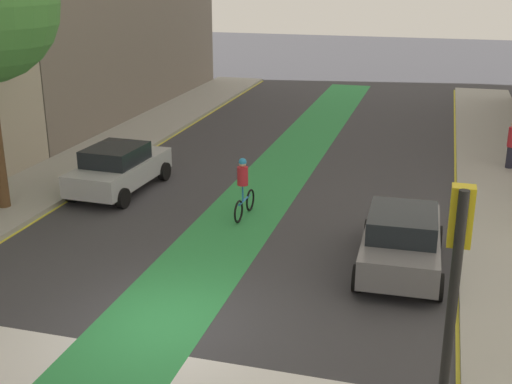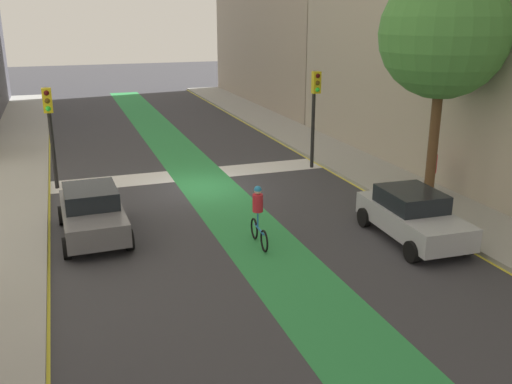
% 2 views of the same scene
% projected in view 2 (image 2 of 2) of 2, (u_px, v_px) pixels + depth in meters
% --- Properties ---
extents(ground_plane, '(120.00, 120.00, 0.00)m').
position_uv_depth(ground_plane, '(203.00, 187.00, 22.96)').
color(ground_plane, '#38383D').
extents(bike_lane_paint, '(2.40, 60.00, 0.01)m').
position_uv_depth(bike_lane_paint, '(209.00, 186.00, 23.04)').
color(bike_lane_paint, '#2D8C47').
rests_on(bike_lane_paint, ground_plane).
extents(crosswalk_band, '(12.00, 1.80, 0.01)m').
position_uv_depth(crosswalk_band, '(192.00, 174.00, 24.76)').
color(crosswalk_band, silver).
rests_on(crosswalk_band, ground_plane).
extents(sidewalk_left, '(3.00, 60.00, 0.15)m').
position_uv_depth(sidewalk_left, '(365.00, 169.00, 25.30)').
color(sidewalk_left, '#9E9E99').
rests_on(sidewalk_left, ground_plane).
extents(curb_stripe_left, '(0.16, 60.00, 0.01)m').
position_uv_depth(curb_stripe_left, '(335.00, 174.00, 24.85)').
color(curb_stripe_left, yellow).
rests_on(curb_stripe_left, ground_plane).
extents(sidewalk_right, '(3.00, 60.00, 0.15)m').
position_uv_depth(sidewalk_right, '(5.00, 205.00, 20.59)').
color(sidewalk_right, '#9E9E99').
rests_on(sidewalk_right, ground_plane).
extents(curb_stripe_right, '(0.16, 60.00, 0.01)m').
position_uv_depth(curb_stripe_right, '(48.00, 203.00, 21.08)').
color(curb_stripe_right, yellow).
rests_on(curb_stripe_right, ground_plane).
extents(traffic_signal_near_right, '(0.35, 0.52, 4.07)m').
position_uv_depth(traffic_signal_near_right, '(49.00, 119.00, 21.86)').
color(traffic_signal_near_right, black).
rests_on(traffic_signal_near_right, ground_plane).
extents(traffic_signal_near_left, '(0.35, 0.52, 4.37)m').
position_uv_depth(traffic_signal_near_left, '(315.00, 101.00, 24.87)').
color(traffic_signal_near_left, black).
rests_on(traffic_signal_near_left, ground_plane).
extents(car_grey_right_far, '(2.11, 4.25, 1.57)m').
position_uv_depth(car_grey_right_far, '(92.00, 212.00, 17.73)').
color(car_grey_right_far, slate).
rests_on(car_grey_right_far, ground_plane).
extents(car_silver_left_far, '(2.18, 4.28, 1.57)m').
position_uv_depth(car_silver_left_far, '(412.00, 215.00, 17.46)').
color(car_silver_left_far, '#B2B7BF').
rests_on(car_silver_left_far, ground_plane).
extents(cyclist_in_lane, '(0.32, 1.73, 1.86)m').
position_uv_depth(cyclist_in_lane, '(258.00, 214.00, 17.04)').
color(cyclist_in_lane, black).
rests_on(cyclist_in_lane, ground_plane).
extents(pedestrian_sidewalk_left_a, '(0.34, 0.34, 1.76)m').
position_uv_depth(pedestrian_sidewalk_left_a, '(432.00, 170.00, 21.50)').
color(pedestrian_sidewalk_left_a, '#262638').
rests_on(pedestrian_sidewalk_left_a, sidewalk_left).
extents(street_tree_near, '(4.41, 4.41, 8.18)m').
position_uv_depth(street_tree_near, '(444.00, 35.00, 19.04)').
color(street_tree_near, brown).
rests_on(street_tree_near, sidewalk_left).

